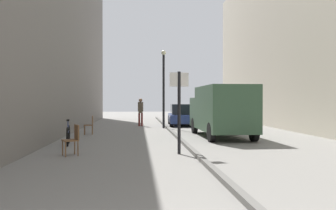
{
  "coord_description": "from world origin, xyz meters",
  "views": [
    {
      "loc": [
        -0.18,
        -2.43,
        1.68
      ],
      "look_at": [
        1.15,
        13.35,
        1.49
      ],
      "focal_mm": 37.71,
      "sensor_mm": 36.0,
      "label": 1
    }
  ],
  "objects": [
    {
      "name": "street_sign_post",
      "position": [
        1.1,
        8.6,
        1.55
      ],
      "size": [
        0.6,
        0.1,
        2.6
      ],
      "rotation": [
        0.0,
        0.0,
        3.22
      ],
      "color": "black",
      "rests_on": "ground_plane"
    },
    {
      "name": "kerb_strip",
      "position": [
        1.58,
        12.0,
        0.06
      ],
      "size": [
        0.16,
        40.0,
        0.12
      ],
      "primitive_type": "cube",
      "color": "#615F5B",
      "rests_on": "ground_plane"
    },
    {
      "name": "lamp_post",
      "position": [
        1.37,
        19.1,
        2.72
      ],
      "size": [
        0.28,
        0.28,
        4.76
      ],
      "color": "black",
      "rests_on": "ground_plane"
    },
    {
      "name": "cafe_chair_near_window",
      "position": [
        -2.56,
        15.3,
        0.55
      ],
      "size": [
        0.47,
        0.47,
        0.94
      ],
      "rotation": [
        0.0,
        0.0,
        1.64
      ],
      "color": "brown",
      "rests_on": "ground_plane"
    },
    {
      "name": "parked_car",
      "position": [
        2.82,
        21.46,
        0.71
      ],
      "size": [
        2.01,
        4.29,
        1.45
      ],
      "rotation": [
        0.0,
        0.0,
        -0.05
      ],
      "color": "navy",
      "rests_on": "ground_plane"
    },
    {
      "name": "bicycle_leaning",
      "position": [
        -2.84,
        11.24,
        0.38
      ],
      "size": [
        0.31,
        1.76,
        0.98
      ],
      "rotation": [
        0.0,
        0.0,
        0.14
      ],
      "color": "black",
      "rests_on": "ground_plane"
    },
    {
      "name": "delivery_van",
      "position": [
        3.65,
        13.63,
        1.26
      ],
      "size": [
        2.09,
        5.55,
        2.34
      ],
      "rotation": [
        0.0,
        0.0,
        0.02
      ],
      "color": "#335138",
      "rests_on": "ground_plane"
    },
    {
      "name": "cafe_chair_by_doorway",
      "position": [
        -2.18,
        8.6,
        0.55
      ],
      "size": [
        0.58,
        0.58,
        0.94
      ],
      "rotation": [
        0.0,
        0.0,
        2.0
      ],
      "color": "brown",
      "rests_on": "ground_plane"
    },
    {
      "name": "pedestrian_main_foreground",
      "position": [
        -0.03,
        20.97,
        1.06
      ],
      "size": [
        0.36,
        0.26,
        1.84
      ],
      "rotation": [
        0.0,
        0.0,
        2.88
      ],
      "color": "maroon",
      "rests_on": "ground_plane"
    },
    {
      "name": "ground_plane",
      "position": [
        0.0,
        12.0,
        0.0
      ],
      "size": [
        80.0,
        80.0,
        0.0
      ],
      "primitive_type": "plane",
      "color": "gray"
    }
  ]
}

